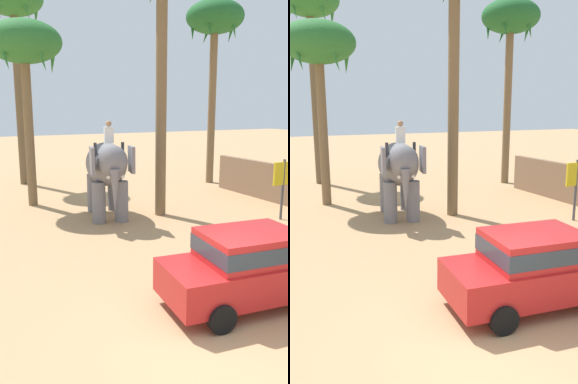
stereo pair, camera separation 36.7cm
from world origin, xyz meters
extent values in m
plane|color=tan|center=(0.00, 0.00, 0.00)|extent=(120.00, 120.00, 0.00)
cube|color=red|center=(1.63, 0.78, 0.68)|extent=(4.27, 2.17, 0.76)
cube|color=red|center=(1.53, 0.79, 1.38)|extent=(2.27, 1.79, 0.64)
cube|color=#2D3842|center=(1.53, 0.79, 1.38)|extent=(2.29, 1.82, 0.35)
cylinder|color=black|center=(2.99, 1.48, 0.30)|extent=(0.62, 0.25, 0.60)
cylinder|color=black|center=(0.47, 1.77, 0.30)|extent=(0.62, 0.25, 0.60)
cylinder|color=black|center=(0.27, 0.08, 0.30)|extent=(0.62, 0.25, 0.60)
ellipsoid|color=slate|center=(1.50, 9.22, 2.15)|extent=(2.27, 3.39, 1.70)
cylinder|color=slate|center=(1.71, 8.21, 0.80)|extent=(0.52, 0.52, 1.60)
cylinder|color=slate|center=(0.86, 8.41, 0.80)|extent=(0.52, 0.52, 1.60)
cylinder|color=slate|center=(2.14, 10.02, 0.80)|extent=(0.52, 0.52, 1.60)
cylinder|color=slate|center=(1.29, 10.22, 0.80)|extent=(0.52, 0.52, 1.60)
ellipsoid|color=slate|center=(1.12, 7.63, 2.45)|extent=(1.30, 1.23, 1.20)
cube|color=slate|center=(1.85, 7.56, 2.50)|extent=(0.30, 0.81, 0.96)
cube|color=slate|center=(0.44, 7.90, 2.50)|extent=(0.30, 0.81, 0.96)
cone|color=slate|center=(1.02, 7.20, 1.45)|extent=(0.43, 0.43, 1.60)
cone|color=beige|center=(1.28, 7.18, 1.95)|extent=(0.25, 0.57, 0.21)
cone|color=beige|center=(0.78, 7.30, 1.95)|extent=(0.25, 0.57, 0.21)
cube|color=white|center=(1.30, 8.39, 3.35)|extent=(0.39, 0.31, 0.60)
sphere|color=#A87A56|center=(1.30, 8.39, 3.77)|extent=(0.22, 0.22, 0.22)
cylinder|color=#333338|center=(1.81, 8.27, 2.80)|extent=(0.12, 0.12, 0.55)
cylinder|color=#333338|center=(0.80, 8.51, 2.80)|extent=(0.12, 0.12, 0.55)
cylinder|color=brown|center=(9.77, 13.54, 4.53)|extent=(0.43, 0.43, 9.06)
ellipsoid|color=#1E5B28|center=(9.77, 13.54, 9.26)|extent=(3.20, 3.20, 1.80)
cone|color=#1E5B28|center=(10.97, 13.54, 8.76)|extent=(0.40, 0.92, 1.64)
cone|color=#1E5B28|center=(10.14, 14.68, 8.76)|extent=(0.91, 0.57, 1.67)
cone|color=#1E5B28|center=(8.80, 14.24, 8.76)|extent=(0.73, 0.83, 1.69)
cone|color=#1E5B28|center=(8.80, 12.83, 8.76)|extent=(0.73, 0.83, 1.69)
cone|color=#1E5B28|center=(10.14, 12.40, 8.76)|extent=(0.91, 0.57, 1.67)
cylinder|color=brown|center=(-0.19, 18.03, 4.94)|extent=(0.44, 0.44, 9.88)
cone|color=#286B2D|center=(1.01, 18.03, 9.58)|extent=(0.40, 0.92, 1.64)
cone|color=#286B2D|center=(0.19, 19.17, 9.58)|extent=(0.91, 0.57, 1.67)
cone|color=#286B2D|center=(0.19, 16.88, 9.58)|extent=(0.91, 0.57, 1.67)
cylinder|color=brown|center=(3.55, 8.43, 4.74)|extent=(0.43, 0.43, 9.48)
cylinder|color=brown|center=(-0.81, 12.50, 3.44)|extent=(0.40, 0.40, 6.88)
ellipsoid|color=#286B2D|center=(-0.81, 12.50, 7.08)|extent=(3.20, 3.20, 1.80)
cone|color=#286B2D|center=(0.39, 12.50, 6.58)|extent=(0.40, 0.92, 1.64)
cone|color=#286B2D|center=(-0.44, 13.64, 6.58)|extent=(0.91, 0.57, 1.67)
cone|color=#286B2D|center=(-1.78, 11.80, 6.58)|extent=(0.73, 0.83, 1.69)
cone|color=#286B2D|center=(-0.44, 11.36, 6.58)|extent=(0.91, 0.57, 1.67)
cylinder|color=#4C4C51|center=(7.47, 5.62, 1.20)|extent=(0.10, 0.10, 2.40)
cube|color=yellow|center=(7.47, 5.62, 1.85)|extent=(1.00, 0.08, 0.90)
camera|label=1|loc=(-4.29, -5.54, 4.32)|focal=37.22mm
camera|label=2|loc=(-3.96, -5.70, 4.32)|focal=37.22mm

